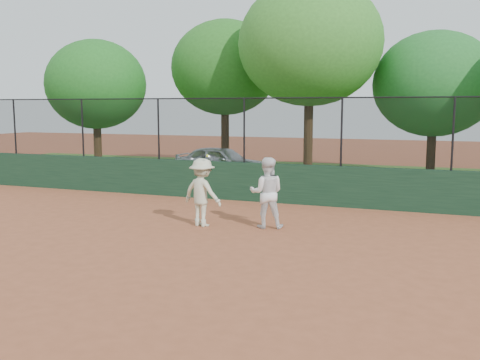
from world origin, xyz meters
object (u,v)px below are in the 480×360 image
(player_main, at_px, (202,192))
(tree_3, at_px, (434,84))
(tree_2, at_px, (310,43))
(tree_0, at_px, (96,85))
(parked_car, at_px, (221,162))
(tree_1, at_px, (225,68))
(player_second, at_px, (267,193))

(player_main, height_order, tree_3, tree_3)
(tree_3, bearing_deg, tree_2, -159.95)
(player_main, relative_size, tree_0, 0.31)
(player_main, distance_m, tree_0, 12.33)
(parked_car, xyz_separation_m, tree_0, (-5.78, -0.32, 3.21))
(tree_1, xyz_separation_m, tree_3, (8.80, -0.05, -0.85))
(tree_1, height_order, tree_2, tree_2)
(tree_0, height_order, tree_2, tree_2)
(parked_car, relative_size, tree_3, 0.67)
(tree_0, relative_size, tree_3, 1.00)
(player_main, distance_m, tree_2, 9.98)
(player_second, height_order, tree_1, tree_1)
(tree_2, bearing_deg, tree_0, -175.04)
(tree_3, bearing_deg, parked_car, -165.13)
(parked_car, bearing_deg, tree_2, -76.40)
(player_second, relative_size, player_main, 0.96)
(player_second, height_order, tree_0, tree_0)
(parked_car, height_order, tree_2, tree_2)
(tree_2, bearing_deg, player_main, -93.22)
(player_main, bearing_deg, tree_1, 109.44)
(parked_car, relative_size, player_main, 2.18)
(player_second, xyz_separation_m, tree_1, (-5.28, 10.23, 3.77))
(player_main, bearing_deg, parked_car, 109.77)
(parked_car, distance_m, tree_1, 4.59)
(tree_3, bearing_deg, tree_0, -169.89)
(player_main, relative_size, tree_3, 0.31)
(tree_2, bearing_deg, tree_1, 158.00)
(player_second, xyz_separation_m, player_main, (-1.54, -0.38, -0.02))
(parked_car, height_order, tree_3, tree_3)
(tree_0, xyz_separation_m, tree_2, (9.30, 0.81, 1.47))
(parked_car, distance_m, tree_2, 5.88)
(player_second, bearing_deg, tree_2, -98.95)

